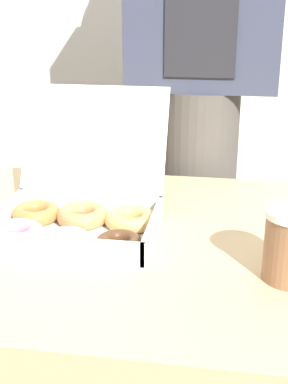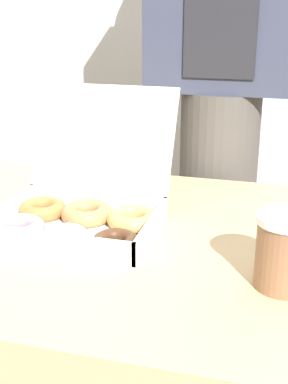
{
  "view_description": "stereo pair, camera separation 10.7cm",
  "coord_description": "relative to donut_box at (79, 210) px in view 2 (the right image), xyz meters",
  "views": [
    {
      "loc": [
        0.28,
        -1.0,
        1.18
      ],
      "look_at": [
        0.11,
        -0.01,
        0.82
      ],
      "focal_mm": 50.0,
      "sensor_mm": 36.0,
      "label": 1
    },
    {
      "loc": [
        0.38,
        -0.98,
        1.18
      ],
      "look_at": [
        0.11,
        -0.01,
        0.82
      ],
      "focal_mm": 50.0,
      "sensor_mm": 36.0,
      "label": 2
    }
  ],
  "objects": [
    {
      "name": "table",
      "position": [
        0.03,
        0.0,
        -0.4
      ],
      "size": [
        1.11,
        0.82,
        0.72
      ],
      "color": "tan",
      "rests_on": "ground_plane"
    },
    {
      "name": "person_customer",
      "position": [
        0.22,
        0.58,
        0.23
      ],
      "size": [
        0.43,
        0.24,
        1.79
      ],
      "color": "#4C4742",
      "rests_on": "ground_plane"
    },
    {
      "name": "donut_box",
      "position": [
        0.0,
        0.0,
        0.0
      ],
      "size": [
        0.36,
        0.38,
        0.28
      ],
      "color": "white",
      "rests_on": "table"
    },
    {
      "name": "coffee_cup",
      "position": [
        0.43,
        -0.14,
        0.02
      ],
      "size": [
        0.11,
        0.11,
        0.13
      ],
      "color": "#8C6042",
      "rests_on": "table"
    }
  ]
}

